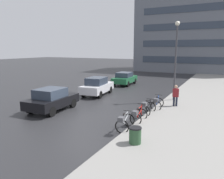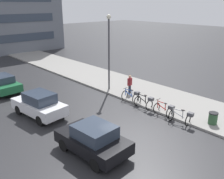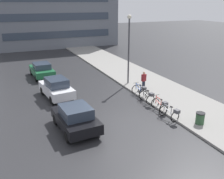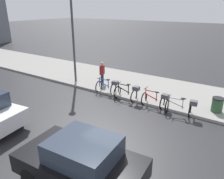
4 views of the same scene
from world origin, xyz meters
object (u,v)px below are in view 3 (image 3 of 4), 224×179
at_px(bicycle_farthest, 140,90).
at_px(car_white, 56,88).
at_px(car_black, 76,118).
at_px(trash_bin, 200,119).
at_px(bicycle_second, 161,105).
at_px(bicycle_third, 148,96).
at_px(car_green, 42,70).
at_px(streetlamp, 129,43).
at_px(pedestrian, 144,80).
at_px(bicycle_nearest, 171,113).

height_order(bicycle_farthest, car_white, car_white).
xyz_separation_m(car_black, trash_bin, (7.07, -2.56, -0.34)).
relative_size(bicycle_second, bicycle_third, 0.95).
height_order(bicycle_second, car_green, car_green).
distance_m(bicycle_third, bicycle_farthest, 1.51).
bearing_deg(bicycle_third, bicycle_second, -88.87).
distance_m(bicycle_second, streetlamp, 7.04).
bearing_deg(bicycle_third, car_green, 121.17).
height_order(car_white, trash_bin, car_white).
bearing_deg(bicycle_second, pedestrian, 74.76).
relative_size(car_white, car_green, 1.01).
bearing_deg(car_black, bicycle_farthest, 28.30).
height_order(bicycle_second, streetlamp, streetlamp).
bearing_deg(bicycle_second, car_green, 117.59).
relative_size(bicycle_nearest, bicycle_farthest, 1.06).
height_order(bicycle_farthest, trash_bin, bicycle_farthest).
distance_m(bicycle_farthest, trash_bin, 6.00).
bearing_deg(car_green, bicycle_nearest, -65.67).
xyz_separation_m(bicycle_nearest, bicycle_third, (0.16, 3.06, 0.02)).
height_order(bicycle_third, car_white, car_white).
bearing_deg(pedestrian, bicycle_farthest, -131.25).
bearing_deg(streetlamp, bicycle_second, -96.01).
distance_m(bicycle_nearest, bicycle_second, 1.42).
bearing_deg(bicycle_nearest, bicycle_farthest, 85.30).
bearing_deg(bicycle_farthest, car_black, -151.70).
distance_m(bicycle_second, pedestrian, 4.46).
bearing_deg(streetlamp, bicycle_third, -98.59).
relative_size(bicycle_third, car_white, 0.35).
bearing_deg(pedestrian, car_green, 134.28).
distance_m(bicycle_farthest, car_black, 7.16).
bearing_deg(bicycle_farthest, pedestrian, 48.75).
relative_size(car_black, streetlamp, 0.63).
xyz_separation_m(bicycle_second, bicycle_third, (-0.03, 1.66, 0.03)).
xyz_separation_m(car_green, streetlamp, (6.81, -5.62, 3.04)).
relative_size(bicycle_second, pedestrian, 0.82).
bearing_deg(bicycle_third, car_black, -162.70).
bearing_deg(pedestrian, bicycle_second, -105.24).
bearing_deg(trash_bin, bicycle_farthest, 97.35).
distance_m(bicycle_farthest, streetlamp, 4.49).
relative_size(bicycle_farthest, car_white, 0.34).
relative_size(car_green, trash_bin, 4.68).
bearing_deg(car_white, car_black, -90.89).
xyz_separation_m(bicycle_second, car_white, (-6.03, 5.47, 0.33)).
relative_size(bicycle_second, streetlamp, 0.22).
bearing_deg(bicycle_second, streetlamp, 83.99).
xyz_separation_m(car_black, car_green, (-0.04, 12.03, -0.03)).
bearing_deg(car_white, trash_bin, -49.85).
distance_m(bicycle_third, streetlamp, 5.62).
bearing_deg(bicycle_farthest, trash_bin, -82.65).
distance_m(bicycle_nearest, trash_bin, 1.81).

